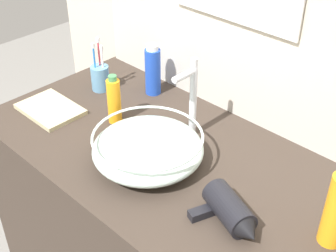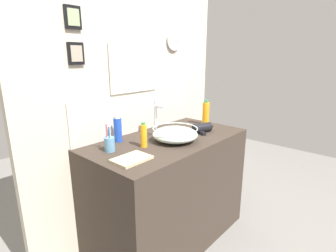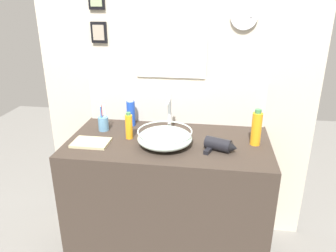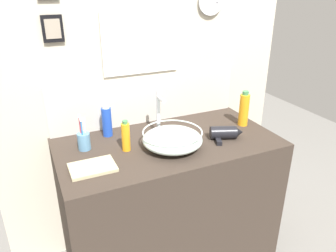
% 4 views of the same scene
% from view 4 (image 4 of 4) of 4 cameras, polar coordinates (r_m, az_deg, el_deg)
% --- Properties ---
extents(vanity_counter, '(1.29, 0.67, 0.88)m').
position_cam_4_polar(vanity_counter, '(2.16, 0.09, -13.24)').
color(vanity_counter, '#382D26').
rests_on(vanity_counter, ground).
extents(back_panel, '(1.96, 0.10, 2.34)m').
position_cam_4_polar(back_panel, '(2.14, -4.03, 8.25)').
color(back_panel, beige).
rests_on(back_panel, ground).
extents(glass_bowl_sink, '(0.34, 0.34, 0.10)m').
position_cam_4_polar(glass_bowl_sink, '(1.83, 0.78, -2.27)').
color(glass_bowl_sink, silver).
rests_on(glass_bowl_sink, vanity_counter).
extents(faucet, '(0.02, 0.10, 0.28)m').
position_cam_4_polar(faucet, '(1.95, -1.61, 2.75)').
color(faucet, silver).
rests_on(faucet, vanity_counter).
extents(hair_drier, '(0.21, 0.14, 0.08)m').
position_cam_4_polar(hair_drier, '(1.97, 10.00, -1.19)').
color(hair_drier, black).
rests_on(hair_drier, vanity_counter).
extents(toothbrush_cup, '(0.07, 0.07, 0.21)m').
position_cam_4_polar(toothbrush_cup, '(1.87, -14.44, -2.51)').
color(toothbrush_cup, '#598CB2').
rests_on(toothbrush_cup, vanity_counter).
extents(soap_dispenser, '(0.06, 0.06, 0.20)m').
position_cam_4_polar(soap_dispenser, '(1.99, -10.61, 0.85)').
color(soap_dispenser, blue).
rests_on(soap_dispenser, vanity_counter).
extents(shampoo_bottle, '(0.06, 0.06, 0.23)m').
position_cam_4_polar(shampoo_bottle, '(2.16, 13.08, 2.84)').
color(shampoo_bottle, orange).
rests_on(shampoo_bottle, vanity_counter).
extents(lotion_bottle, '(0.05, 0.05, 0.18)m').
position_cam_4_polar(lotion_bottle, '(1.81, -7.38, -1.81)').
color(lotion_bottle, orange).
rests_on(lotion_bottle, vanity_counter).
extents(hand_towel, '(0.23, 0.16, 0.02)m').
position_cam_4_polar(hand_towel, '(1.69, -13.01, -7.04)').
color(hand_towel, tan).
rests_on(hand_towel, vanity_counter).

